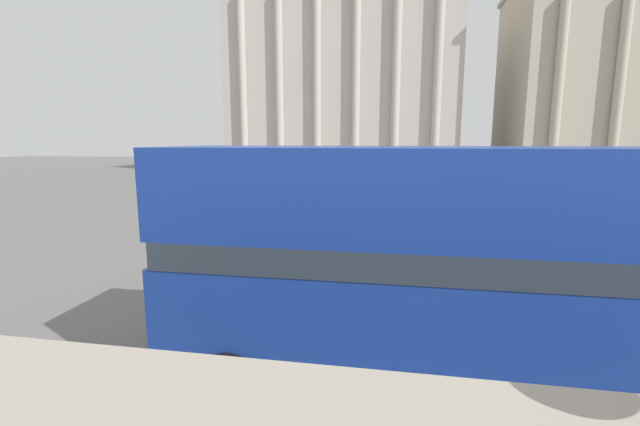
{
  "coord_description": "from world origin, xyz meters",
  "views": [
    {
      "loc": [
        -0.48,
        -2.24,
        4.29
      ],
      "look_at": [
        -3.61,
        15.49,
        1.22
      ],
      "focal_mm": 24.0,
      "sensor_mm": 36.0,
      "label": 1
    }
  ],
  "objects_px": {
    "pedestrian_black": "(400,204)",
    "traffic_light_mid": "(349,183)",
    "pedestrian_grey": "(398,184)",
    "plaza_building_left": "(343,74)",
    "traffic_light_near": "(248,199)",
    "double_decker_bus": "(472,261)",
    "pedestrian_red": "(403,233)",
    "plaza_building_right": "(638,81)"
  },
  "relations": [
    {
      "from": "pedestrian_black",
      "to": "traffic_light_mid",
      "type": "bearing_deg",
      "value": 10.99
    },
    {
      "from": "pedestrian_grey",
      "to": "plaza_building_left",
      "type": "bearing_deg",
      "value": -164.43
    },
    {
      "from": "pedestrian_black",
      "to": "traffic_light_near",
      "type": "bearing_deg",
      "value": 13.17
    },
    {
      "from": "double_decker_bus",
      "to": "plaza_building_left",
      "type": "distance_m",
      "value": 49.71
    },
    {
      "from": "plaza_building_left",
      "to": "traffic_light_near",
      "type": "bearing_deg",
      "value": -86.57
    },
    {
      "from": "double_decker_bus",
      "to": "traffic_light_near",
      "type": "distance_m",
      "value": 7.04
    },
    {
      "from": "traffic_light_near",
      "to": "traffic_light_mid",
      "type": "bearing_deg",
      "value": 70.74
    },
    {
      "from": "plaza_building_left",
      "to": "traffic_light_near",
      "type": "height_order",
      "value": "plaza_building_left"
    },
    {
      "from": "traffic_light_mid",
      "to": "pedestrian_red",
      "type": "height_order",
      "value": "traffic_light_mid"
    },
    {
      "from": "pedestrian_red",
      "to": "plaza_building_right",
      "type": "bearing_deg",
      "value": 98.59
    },
    {
      "from": "double_decker_bus",
      "to": "pedestrian_grey",
      "type": "height_order",
      "value": "double_decker_bus"
    },
    {
      "from": "plaza_building_right",
      "to": "pedestrian_grey",
      "type": "relative_size",
      "value": 17.0
    },
    {
      "from": "plaza_building_left",
      "to": "traffic_light_mid",
      "type": "xyz_separation_m",
      "value": [
        4.82,
        -37.18,
        -9.98
      ]
    },
    {
      "from": "plaza_building_right",
      "to": "traffic_light_mid",
      "type": "bearing_deg",
      "value": -128.04
    },
    {
      "from": "traffic_light_mid",
      "to": "pedestrian_red",
      "type": "distance_m",
      "value": 3.92
    },
    {
      "from": "plaza_building_left",
      "to": "pedestrian_grey",
      "type": "distance_m",
      "value": 25.14
    },
    {
      "from": "plaza_building_left",
      "to": "traffic_light_mid",
      "type": "distance_m",
      "value": 38.8
    },
    {
      "from": "double_decker_bus",
      "to": "pedestrian_red",
      "type": "relative_size",
      "value": 5.78
    },
    {
      "from": "double_decker_bus",
      "to": "pedestrian_grey",
      "type": "xyz_separation_m",
      "value": [
        -1.05,
        26.8,
        -1.42
      ]
    },
    {
      "from": "traffic_light_mid",
      "to": "pedestrian_black",
      "type": "height_order",
      "value": "traffic_light_mid"
    },
    {
      "from": "double_decker_bus",
      "to": "pedestrian_black",
      "type": "bearing_deg",
      "value": 91.92
    },
    {
      "from": "plaza_building_right",
      "to": "pedestrian_red",
      "type": "xyz_separation_m",
      "value": [
        -25.27,
        -38.03,
        -9.58
      ]
    },
    {
      "from": "traffic_light_near",
      "to": "pedestrian_black",
      "type": "height_order",
      "value": "traffic_light_near"
    },
    {
      "from": "traffic_light_near",
      "to": "traffic_light_mid",
      "type": "relative_size",
      "value": 1.04
    },
    {
      "from": "plaza_building_right",
      "to": "pedestrian_black",
      "type": "xyz_separation_m",
      "value": [
        -25.29,
        -29.97,
        -9.71
      ]
    },
    {
      "from": "double_decker_bus",
      "to": "pedestrian_black",
      "type": "xyz_separation_m",
      "value": [
        -0.99,
        16.01,
        -1.41
      ]
    },
    {
      "from": "plaza_building_left",
      "to": "plaza_building_right",
      "type": "height_order",
      "value": "plaza_building_left"
    },
    {
      "from": "traffic_light_mid",
      "to": "plaza_building_right",
      "type": "bearing_deg",
      "value": 51.96
    },
    {
      "from": "plaza_building_right",
      "to": "pedestrian_grey",
      "type": "bearing_deg",
      "value": -142.89
    },
    {
      "from": "double_decker_bus",
      "to": "plaza_building_left",
      "type": "xyz_separation_m",
      "value": [
        -8.05,
        47.98,
        10.17
      ]
    },
    {
      "from": "double_decker_bus",
      "to": "traffic_light_mid",
      "type": "bearing_deg",
      "value": 105.03
    },
    {
      "from": "plaza_building_right",
      "to": "traffic_light_near",
      "type": "relative_size",
      "value": 6.72
    },
    {
      "from": "pedestrian_black",
      "to": "pedestrian_grey",
      "type": "xyz_separation_m",
      "value": [
        -0.07,
        10.79,
        -0.01
      ]
    },
    {
      "from": "plaza_building_right",
      "to": "pedestrian_red",
      "type": "height_order",
      "value": "plaza_building_right"
    },
    {
      "from": "traffic_light_mid",
      "to": "traffic_light_near",
      "type": "bearing_deg",
      "value": -109.26
    },
    {
      "from": "double_decker_bus",
      "to": "pedestrian_red",
      "type": "distance_m",
      "value": 8.11
    },
    {
      "from": "traffic_light_mid",
      "to": "pedestrian_grey",
      "type": "xyz_separation_m",
      "value": [
        2.17,
        16.0,
        -1.61
      ]
    },
    {
      "from": "pedestrian_black",
      "to": "pedestrian_red",
      "type": "bearing_deg",
      "value": 34.4
    },
    {
      "from": "pedestrian_red",
      "to": "pedestrian_grey",
      "type": "xyz_separation_m",
      "value": [
        -0.08,
        18.85,
        -0.14
      ]
    },
    {
      "from": "traffic_light_mid",
      "to": "double_decker_bus",
      "type": "bearing_deg",
      "value": -73.37
    },
    {
      "from": "traffic_light_near",
      "to": "pedestrian_grey",
      "type": "relative_size",
      "value": 2.53
    },
    {
      "from": "double_decker_bus",
      "to": "traffic_light_mid",
      "type": "xyz_separation_m",
      "value": [
        -3.23,
        10.8,
        0.19
      ]
    }
  ]
}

